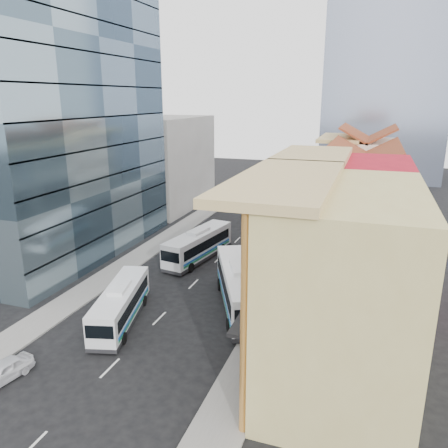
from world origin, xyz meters
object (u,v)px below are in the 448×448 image
at_px(bus_left_near, 121,304).
at_px(bus_right, 240,286).
at_px(office_tower, 56,116).
at_px(sedan_left, 3,371).
at_px(shophouse_tan, 344,288).
at_px(bus_left_far, 198,244).

height_order(bus_left_near, bus_right, bus_right).
bearing_deg(office_tower, bus_left_near, -40.61).
bearing_deg(office_tower, sedan_left, -61.52).
bearing_deg(office_tower, bus_right, -17.54).
xyz_separation_m(bus_left_near, bus_right, (8.04, 5.29, 0.38)).
bearing_deg(shophouse_tan, sedan_left, -159.73).
height_order(shophouse_tan, bus_right, shophouse_tan).
xyz_separation_m(bus_left_far, sedan_left, (-3.50, -23.45, -1.06)).
bearing_deg(office_tower, bus_left_far, 8.53).
relative_size(bus_right, sedan_left, 3.17).
height_order(office_tower, bus_left_far, office_tower).
bearing_deg(sedan_left, bus_left_far, 92.02).
xyz_separation_m(bus_left_near, sedan_left, (-2.96, -8.80, -0.90)).
distance_m(shophouse_tan, office_tower, 35.19).
height_order(shophouse_tan, sedan_left, shophouse_tan).
distance_m(shophouse_tan, sedan_left, 21.47).
bearing_deg(bus_right, bus_left_far, 104.08).
relative_size(shophouse_tan, bus_left_far, 1.32).
bearing_deg(shophouse_tan, bus_right, 140.97).
bearing_deg(bus_left_far, shophouse_tan, -35.95).
bearing_deg(sedan_left, office_tower, 128.99).
xyz_separation_m(bus_left_far, bus_right, (7.50, -9.36, 0.21)).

